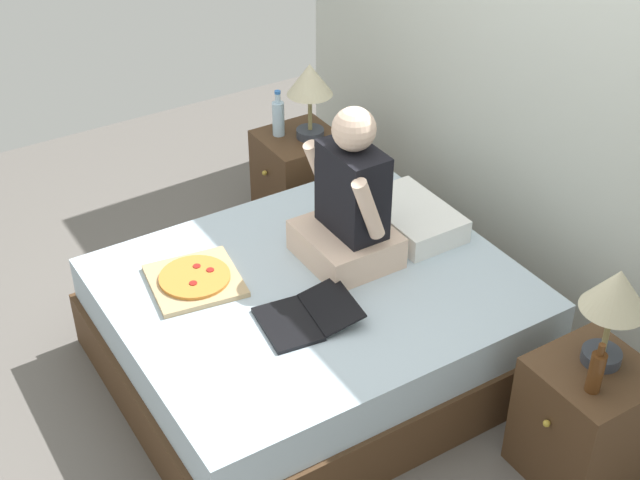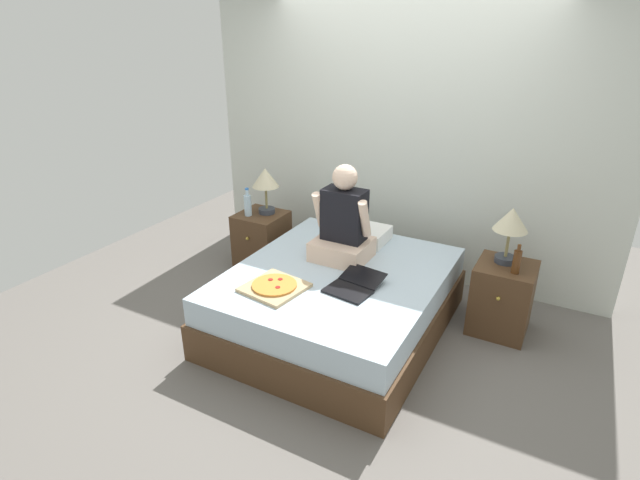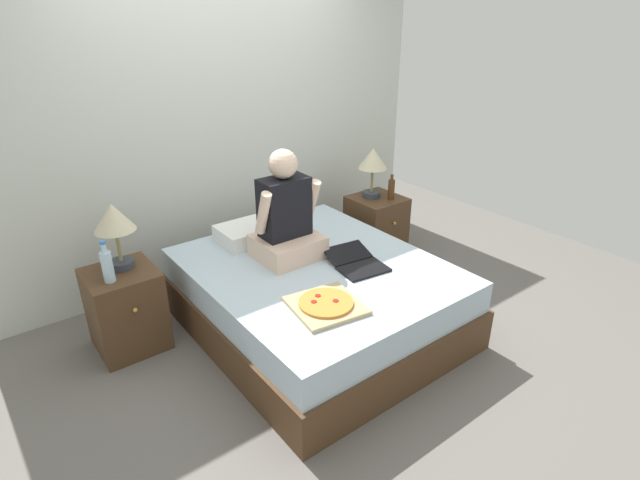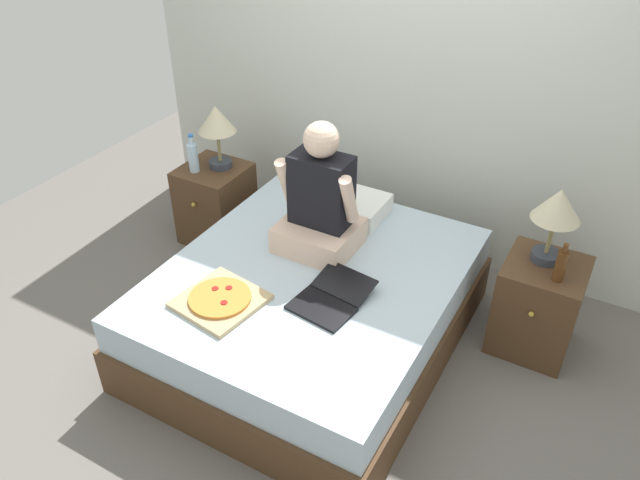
% 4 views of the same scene
% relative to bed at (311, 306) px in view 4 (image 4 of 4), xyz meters
% --- Properties ---
extents(ground_plane, '(5.95, 5.95, 0.00)m').
position_rel_bed_xyz_m(ground_plane, '(0.00, 0.00, -0.25)').
color(ground_plane, '#66605B').
extents(wall_back, '(3.95, 0.12, 2.50)m').
position_rel_bed_xyz_m(wall_back, '(0.00, 1.29, 1.00)').
color(wall_back, silver).
rests_on(wall_back, ground).
extents(bed, '(1.58, 1.86, 0.51)m').
position_rel_bed_xyz_m(bed, '(0.00, 0.00, 0.00)').
color(bed, '#4C331E').
rests_on(bed, ground).
extents(nightstand_left, '(0.44, 0.47, 0.58)m').
position_rel_bed_xyz_m(nightstand_left, '(-1.15, 0.61, 0.04)').
color(nightstand_left, '#4C331E').
rests_on(nightstand_left, ground).
extents(lamp_on_left_nightstand, '(0.26, 0.26, 0.45)m').
position_rel_bed_xyz_m(lamp_on_left_nightstand, '(-1.11, 0.66, 0.65)').
color(lamp_on_left_nightstand, '#333842').
rests_on(lamp_on_left_nightstand, nightstand_left).
extents(water_bottle, '(0.07, 0.07, 0.28)m').
position_rel_bed_xyz_m(water_bottle, '(-1.23, 0.52, 0.43)').
color(water_bottle, silver).
rests_on(water_bottle, nightstand_left).
extents(nightstand_right, '(0.44, 0.47, 0.58)m').
position_rel_bed_xyz_m(nightstand_right, '(1.15, 0.61, 0.04)').
color(nightstand_right, '#4C331E').
rests_on(nightstand_right, ground).
extents(lamp_on_right_nightstand, '(0.26, 0.26, 0.45)m').
position_rel_bed_xyz_m(lamp_on_right_nightstand, '(1.12, 0.66, 0.65)').
color(lamp_on_right_nightstand, '#333842').
rests_on(lamp_on_right_nightstand, nightstand_right).
extents(beer_bottle, '(0.06, 0.06, 0.23)m').
position_rel_bed_xyz_m(beer_bottle, '(1.22, 0.51, 0.42)').
color(beer_bottle, '#512D14').
rests_on(beer_bottle, nightstand_right).
extents(pillow, '(0.52, 0.34, 0.12)m').
position_rel_bed_xyz_m(pillow, '(-0.13, 0.65, 0.32)').
color(pillow, white).
rests_on(pillow, bed).
extents(person_seated, '(0.47, 0.40, 0.78)m').
position_rel_bed_xyz_m(person_seated, '(-0.08, 0.25, 0.55)').
color(person_seated, beige).
rests_on(person_seated, bed).
extents(laptop, '(0.37, 0.45, 0.07)m').
position_rel_bed_xyz_m(laptop, '(0.22, -0.19, 0.28)').
color(laptop, black).
rests_on(laptop, bed).
extents(pizza_box, '(0.45, 0.45, 0.05)m').
position_rel_bed_xyz_m(pizza_box, '(-0.28, -0.47, 0.28)').
color(pizza_box, tan).
rests_on(pizza_box, bed).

